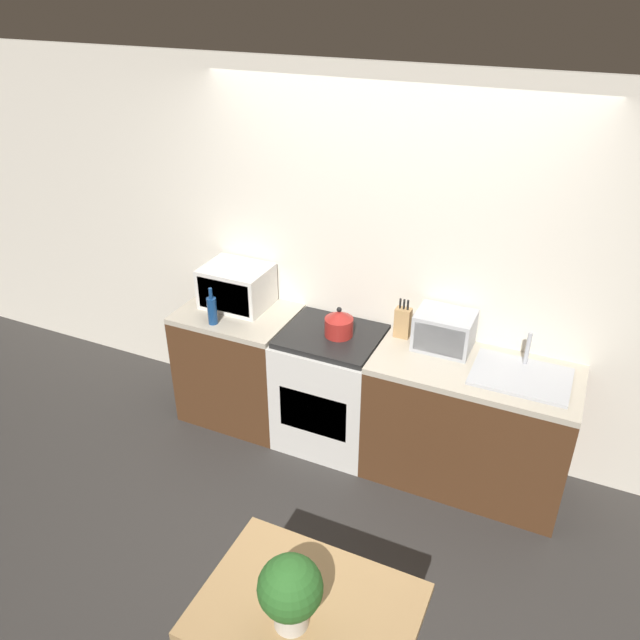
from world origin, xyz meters
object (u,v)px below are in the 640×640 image
object	(u,v)px
microwave	(237,286)
stove_range	(331,388)
bottle	(212,310)
toaster_oven	(444,331)
dining_table	(307,624)
kettle	(339,323)

from	to	relation	value
microwave	stove_range	bearing A→B (deg)	-7.20
bottle	toaster_oven	world-z (taller)	bottle
microwave	toaster_oven	bearing A→B (deg)	1.75
stove_range	dining_table	xyz separation A→B (m)	(0.70, -1.85, 0.20)
kettle	dining_table	xyz separation A→B (m)	(0.65, -1.86, -0.34)
microwave	dining_table	distance (m)	2.50
stove_range	bottle	world-z (taller)	bottle
dining_table	stove_range	bearing A→B (deg)	110.79
kettle	toaster_oven	world-z (taller)	toaster_oven
stove_range	kettle	distance (m)	0.55
bottle	dining_table	bearing A→B (deg)	-47.34
stove_range	kettle	xyz separation A→B (m)	(0.05, 0.01, 0.54)
kettle	dining_table	distance (m)	2.00
toaster_oven	dining_table	bearing A→B (deg)	-90.81
toaster_oven	bottle	bearing A→B (deg)	-166.95
stove_range	dining_table	bearing A→B (deg)	-69.21
bottle	kettle	bearing A→B (deg)	14.27
stove_range	bottle	distance (m)	1.01
microwave	kettle	bearing A→B (deg)	-6.14
stove_range	microwave	xyz separation A→B (m)	(-0.80, 0.10, 0.60)
bottle	dining_table	size ratio (longest dim) A/B	0.30
stove_range	toaster_oven	distance (m)	0.94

